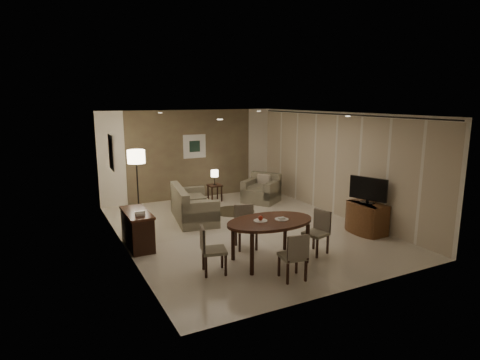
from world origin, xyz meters
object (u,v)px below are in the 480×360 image
chair_near (293,256)px  chair_far (246,228)px  tv_cabinet (367,218)px  side_table (215,193)px  dining_table (270,241)px  armchair (261,188)px  console_desk (137,229)px  chair_left (214,250)px  floor_lamp (138,184)px  chair_right (316,233)px  sofa (194,203)px

chair_near → chair_far: (-0.03, 1.63, 0.02)m
chair_far → tv_cabinet: bearing=6.5°
chair_near → side_table: chair_near is taller
dining_table → armchair: size_ratio=1.83×
console_desk → chair_near: chair_near is taller
chair_near → armchair: 5.20m
chair_near → console_desk: bearing=-46.4°
chair_left → floor_lamp: floor_lamp is taller
dining_table → side_table: dining_table is taller
chair_far → chair_right: chair_far is taller
chair_far → chair_near: bearing=-74.7°
dining_table → sofa: (-0.33, 3.17, 0.03)m
sofa → dining_table: bearing=-164.9°
console_desk → chair_left: chair_left is taller
tv_cabinet → chair_far: size_ratio=1.03×
chair_near → armchair: chair_near is taller
tv_cabinet → floor_lamp: bearing=140.0°
armchair → side_table: size_ratio=1.90×
chair_far → sofa: size_ratio=0.48×
dining_table → chair_right: size_ratio=2.00×
dining_table → chair_near: chair_near is taller
sofa → armchair: 2.52m
armchair → floor_lamp: floor_lamp is taller
console_desk → side_table: bearing=43.2°
tv_cabinet → chair_near: bearing=-156.9°
chair_near → floor_lamp: floor_lamp is taller
chair_far → floor_lamp: floor_lamp is taller
console_desk → chair_far: size_ratio=1.37×
armchair → console_desk: bearing=-99.0°
chair_near → chair_left: size_ratio=0.98×
dining_table → armchair: bearing=62.2°
chair_far → armchair: 3.79m
chair_left → dining_table: bearing=-76.0°
tv_cabinet → armchair: (-0.77, 3.52, 0.07)m
console_desk → floor_lamp: size_ratio=0.68×
tv_cabinet → chair_right: bearing=-165.1°
chair_near → floor_lamp: size_ratio=0.48×
side_table → armchair: bearing=-32.8°
tv_cabinet → armchair: 3.60m
side_table → floor_lamp: 2.58m
chair_right → side_table: chair_right is taller
chair_near → chair_far: size_ratio=0.96×
armchair → side_table: bearing=-157.9°
side_table → floor_lamp: bearing=-165.9°
floor_lamp → tv_cabinet: bearing=-40.0°
armchair → tv_cabinet: bearing=-22.7°
floor_lamp → chair_far: bearing=-66.1°
chair_right → side_table: (-0.11, 4.76, -0.18)m
chair_near → armchair: (2.12, 4.75, -0.00)m
side_table → console_desk: bearing=-136.8°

